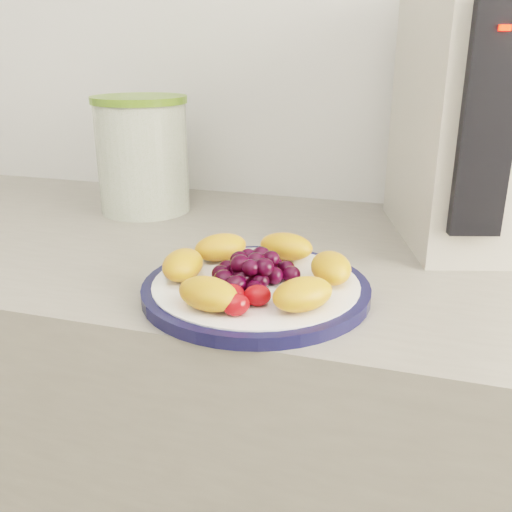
% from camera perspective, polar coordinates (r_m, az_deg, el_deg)
% --- Properties ---
extents(counter, '(3.50, 0.60, 0.90)m').
position_cam_1_polar(counter, '(1.09, 0.61, -21.94)').
color(counter, gray).
rests_on(counter, floor).
extents(cabinet_face, '(3.48, 0.58, 0.84)m').
position_cam_1_polar(cabinet_face, '(1.11, 0.61, -23.09)').
color(cabinet_face, '#A07B4E').
rests_on(cabinet_face, floor).
extents(plate_rim, '(0.27, 0.27, 0.01)m').
position_cam_1_polar(plate_rim, '(0.68, 0.00, -3.35)').
color(plate_rim, '#0F1134').
rests_on(plate_rim, counter).
extents(plate_face, '(0.25, 0.25, 0.02)m').
position_cam_1_polar(plate_face, '(0.68, 0.00, -3.27)').
color(plate_face, white).
rests_on(plate_face, counter).
extents(canister, '(0.20, 0.20, 0.19)m').
position_cam_1_polar(canister, '(1.04, -11.25, 9.56)').
color(canister, '#38570C').
rests_on(canister, counter).
extents(canister_lid, '(0.21, 0.21, 0.01)m').
position_cam_1_polar(canister_lid, '(1.03, -11.64, 15.08)').
color(canister_lid, '#5A7C29').
rests_on(canister_lid, canister).
extents(appliance_body, '(0.29, 0.35, 0.38)m').
position_cam_1_polar(appliance_body, '(0.92, 21.98, 13.03)').
color(appliance_body, '#B9B1A1').
rests_on(appliance_body, counter).
extents(appliance_panel, '(0.07, 0.04, 0.28)m').
position_cam_1_polar(appliance_panel, '(0.76, 22.12, 12.15)').
color(appliance_panel, black).
rests_on(appliance_panel, appliance_body).
extents(appliance_led, '(0.01, 0.01, 0.01)m').
position_cam_1_polar(appliance_led, '(0.74, 23.59, 20.18)').
color(appliance_led, '#FF0C05').
rests_on(appliance_led, appliance_panel).
extents(fruit_plate, '(0.23, 0.23, 0.04)m').
position_cam_1_polar(fruit_plate, '(0.67, -0.22, -1.33)').
color(fruit_plate, orange).
rests_on(fruit_plate, plate_face).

